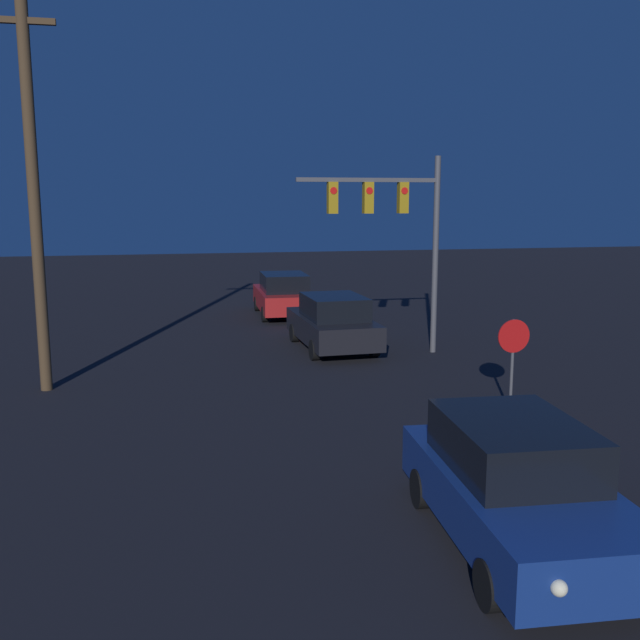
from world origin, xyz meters
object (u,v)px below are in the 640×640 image
Objects in this scene: car_near at (516,485)px; utility_pole at (33,187)px; car_far at (284,295)px; stop_sign at (513,348)px; car_mid at (333,322)px; traffic_signal_mast at (396,220)px.

utility_pole reaches higher than car_near.
car_far is at bearing 52.30° from utility_pole.
utility_pole is at bearing -48.60° from car_near.
utility_pole reaches higher than stop_sign.
utility_pole is (-10.32, 4.16, 3.48)m from stop_sign.
car_mid is 9.51m from utility_pole.
utility_pole is (-7.51, 9.77, 4.08)m from car_near.
traffic_signal_mast reaches higher than stop_sign.
car_mid is at bearing 148.34° from traffic_signal_mast.
car_mid is 0.79× the size of traffic_signal_mast.
car_far is 0.48× the size of utility_pole.
car_near is 2.25× the size of stop_sign.
utility_pole is at bearing 158.05° from stop_sign.
utility_pole reaches higher than car_far.
traffic_signal_mast is (2.12, -7.68, 3.18)m from car_far.
stop_sign is at bearing -112.76° from car_near.
traffic_signal_mast is at bearing -33.66° from car_mid.
utility_pole is at bearing -167.79° from traffic_signal_mast.
car_near is 6.30m from stop_sign.
traffic_signal_mast is 0.61× the size of utility_pole.
car_near is at bearing -100.31° from traffic_signal_mast.
traffic_signal_mast is 2.83× the size of stop_sign.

